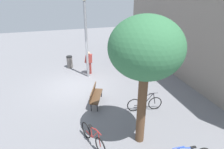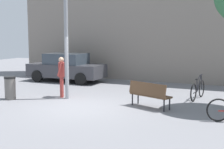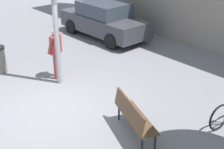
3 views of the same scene
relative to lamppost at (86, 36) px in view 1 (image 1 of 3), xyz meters
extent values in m
plane|color=slate|center=(1.31, -1.10, -2.88)|extent=(36.00, 36.00, 0.00)
cube|color=gray|center=(1.31, 6.90, 0.81)|extent=(15.73, 2.00, 7.37)
cylinder|color=gray|center=(0.00, 0.00, -0.39)|extent=(0.16, 0.16, 4.98)
cylinder|color=#9E3833|center=(-0.32, 0.08, -2.45)|extent=(0.14, 0.14, 0.85)
cylinder|color=#9E3833|center=(-0.41, 0.25, -2.45)|extent=(0.14, 0.14, 0.85)
cube|color=#9E3833|center=(-0.36, 0.17, -1.73)|extent=(0.39, 0.46, 0.60)
sphere|color=tan|center=(-0.36, 0.17, -1.32)|extent=(0.22, 0.22, 0.22)
cylinder|color=#9E3833|center=(-0.29, -0.08, -1.70)|extent=(0.24, 0.19, 0.55)
cylinder|color=#9E3833|center=(-0.53, 0.36, -1.70)|extent=(0.24, 0.19, 0.55)
cube|color=#513823|center=(3.58, -0.18, -2.43)|extent=(1.65, 1.00, 0.06)
cube|color=#513823|center=(3.51, -0.36, -2.18)|extent=(1.53, 0.71, 0.44)
cylinder|color=black|center=(2.97, 0.23, -2.67)|extent=(0.05, 0.05, 0.42)
cylinder|color=black|center=(4.31, -0.30, -2.67)|extent=(0.05, 0.05, 0.42)
cylinder|color=black|center=(2.85, -0.06, -2.67)|extent=(0.05, 0.05, 0.42)
cylinder|color=black|center=(4.19, -0.60, -2.67)|extent=(0.05, 0.05, 0.42)
cylinder|color=brown|center=(6.77, 0.92, -1.36)|extent=(0.35, 0.35, 3.03)
ellipsoid|color=#316A41|center=(6.77, 0.92, 1.06)|extent=(2.57, 2.57, 2.19)
cylinder|color=blue|center=(8.43, 1.83, -2.00)|extent=(0.07, 0.58, 0.18)
cube|color=black|center=(8.44, 2.11, -2.05)|extent=(0.09, 0.20, 0.04)
cylinder|color=blue|center=(8.41, 1.54, -1.93)|extent=(0.06, 0.44, 0.03)
torus|color=black|center=(4.95, 2.56, -2.52)|extent=(0.14, 0.71, 0.71)
torus|color=black|center=(4.81, 1.47, -2.52)|extent=(0.14, 0.71, 0.71)
cylinder|color=black|center=(4.90, 2.20, -2.24)|extent=(0.10, 0.50, 0.64)
cylinder|color=black|center=(4.89, 2.15, -2.00)|extent=(0.11, 0.58, 0.18)
cylinder|color=black|center=(4.86, 1.92, -2.31)|extent=(0.05, 0.14, 0.48)
cylinder|color=black|center=(4.84, 1.72, -2.55)|extent=(0.10, 0.50, 0.04)
cylinder|color=black|center=(4.94, 2.50, -2.24)|extent=(0.06, 0.17, 0.63)
cube|color=black|center=(4.86, 1.87, -2.05)|extent=(0.11, 0.21, 0.04)
cylinder|color=black|center=(4.93, 2.43, -1.93)|extent=(0.09, 0.44, 0.03)
torus|color=black|center=(7.03, -0.79, -2.52)|extent=(0.69, 0.28, 0.71)
torus|color=black|center=(5.99, -1.15, -2.52)|extent=(0.69, 0.28, 0.71)
cylinder|color=red|center=(6.69, -0.91, -2.24)|extent=(0.48, 0.20, 0.64)
cylinder|color=red|center=(6.64, -0.92, -2.00)|extent=(0.56, 0.22, 0.18)
cylinder|color=red|center=(6.42, -1.00, -2.31)|extent=(0.14, 0.08, 0.48)
cylinder|color=red|center=(6.23, -1.07, -2.55)|extent=(0.48, 0.20, 0.04)
cylinder|color=red|center=(6.97, -0.81, -2.24)|extent=(0.17, 0.09, 0.63)
cube|color=black|center=(6.37, -1.02, -2.05)|extent=(0.22, 0.14, 0.04)
cylinder|color=red|center=(6.91, -0.83, -1.93)|extent=(0.43, 0.17, 0.03)
cube|color=#38383D|center=(-2.54, 4.02, -2.26)|extent=(4.21, 1.73, 0.70)
cube|color=#333D47|center=(-2.54, 4.02, -1.63)|extent=(2.11, 1.58, 0.60)
cylinder|color=black|center=(-1.20, 4.83, -2.56)|extent=(0.64, 0.22, 0.64)
cylinder|color=black|center=(-1.19, 3.23, -2.56)|extent=(0.64, 0.22, 0.64)
cylinder|color=black|center=(-3.90, 4.81, -2.56)|extent=(0.64, 0.22, 0.64)
cylinder|color=black|center=(-3.89, 3.21, -2.56)|extent=(0.64, 0.22, 0.64)
cylinder|color=#66605B|center=(-2.01, -1.06, -2.45)|extent=(0.43, 0.43, 0.84)
cylinder|color=black|center=(-2.01, -1.06, -1.99)|extent=(0.45, 0.45, 0.08)
camera|label=1|loc=(12.52, -1.95, 2.95)|focal=31.68mm
camera|label=2|loc=(6.92, -11.06, -0.25)|focal=51.75mm
camera|label=3|loc=(8.26, -5.09, 1.88)|focal=53.54mm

